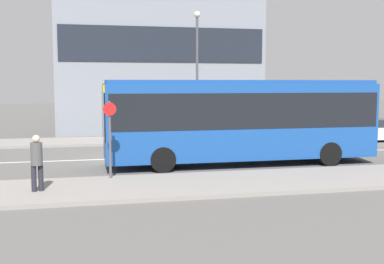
{
  "coord_description": "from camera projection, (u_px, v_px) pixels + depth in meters",
  "views": [
    {
      "loc": [
        -2.06,
        -21.07,
        3.32
      ],
      "look_at": [
        2.17,
        -2.18,
        1.34
      ],
      "focal_mm": 45.0,
      "sensor_mm": 36.0,
      "label": 1
    }
  ],
  "objects": [
    {
      "name": "parked_car_0",
      "position": [
        372.0,
        130.0,
        27.6
      ],
      "size": [
        3.94,
        1.82,
        1.26
      ],
      "color": "silver",
      "rests_on": "ground_plane"
    },
    {
      "name": "lane_centerline",
      "position": [
        133.0,
        158.0,
        21.24
      ],
      "size": [
        41.8,
        0.16,
        0.01
      ],
      "color": "silver",
      "rests_on": "ground_plane"
    },
    {
      "name": "ground_plane",
      "position": [
        133.0,
        158.0,
        21.24
      ],
      "size": [
        120.0,
        120.0,
        0.0
      ],
      "primitive_type": "plane",
      "color": "#595654"
    },
    {
      "name": "street_lamp",
      "position": [
        197.0,
        62.0,
        26.85
      ],
      "size": [
        0.36,
        0.36,
        7.14
      ],
      "color": "#4C4C51",
      "rests_on": "sidewalk_far"
    },
    {
      "name": "sidewalk_far",
      "position": [
        122.0,
        140.0,
        27.3
      ],
      "size": [
        44.0,
        3.5,
        0.13
      ],
      "color": "gray",
      "rests_on": "ground_plane"
    },
    {
      "name": "sidewalk_near",
      "position": [
        153.0,
        187.0,
        15.16
      ],
      "size": [
        44.0,
        3.5,
        0.13
      ],
      "color": "gray",
      "rests_on": "ground_plane"
    },
    {
      "name": "bus_stop_sign",
      "position": [
        110.0,
        133.0,
        16.06
      ],
      "size": [
        0.44,
        0.12,
        2.6
      ],
      "color": "#4C4C51",
      "rests_on": "sidewalk_near"
    },
    {
      "name": "city_bus",
      "position": [
        241.0,
        116.0,
        19.53
      ],
      "size": [
        11.0,
        2.47,
        3.44
      ],
      "rotation": [
        0.0,
        0.0,
        -0.03
      ],
      "color": "#194793",
      "rests_on": "ground_plane"
    },
    {
      "name": "pedestrian_near_stop",
      "position": [
        37.0,
        159.0,
        14.13
      ],
      "size": [
        0.34,
        0.34,
        1.67
      ],
      "rotation": [
        0.0,
        0.0,
        3.42
      ],
      "color": "#23232D",
      "rests_on": "sidewalk_near"
    }
  ]
}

